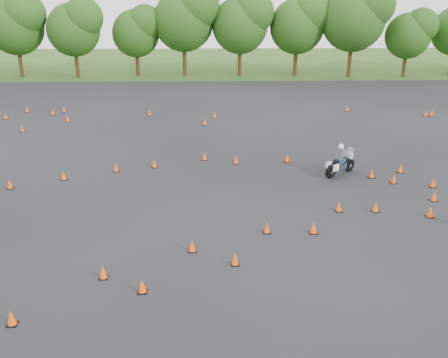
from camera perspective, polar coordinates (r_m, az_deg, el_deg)
name	(u,v)px	position (r m, az deg, el deg)	size (l,w,h in m)	color
ground	(227,246)	(18.86, 0.33, -7.71)	(140.00, 140.00, 0.00)	#2D5119
asphalt_pad	(223,188)	(24.30, -0.13, -0.98)	(62.00, 62.00, 0.00)	black
treeline	(251,38)	(51.86, 3.13, 15.80)	(86.64, 32.73, 10.75)	#234A15
traffic_cones	(221,186)	(23.83, -0.36, -0.84)	(35.73, 33.03, 0.45)	#FF500A
rider_grey	(341,159)	(26.50, 13.19, 2.27)	(2.20, 0.68, 1.70)	#45474E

